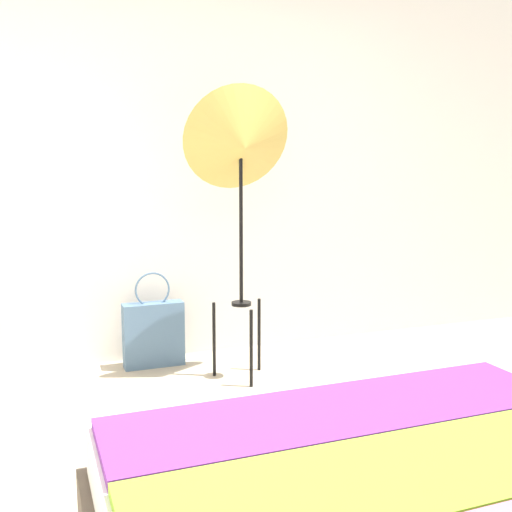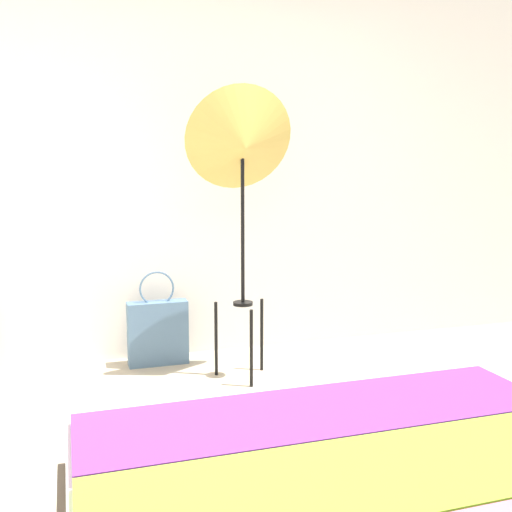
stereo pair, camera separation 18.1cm
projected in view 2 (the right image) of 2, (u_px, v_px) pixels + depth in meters
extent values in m
plane|color=tan|center=(299.00, 510.00, 2.23)|extent=(14.00, 14.00, 0.00)
cube|color=silver|center=(187.00, 163.00, 3.97)|extent=(8.00, 0.05, 2.60)
cube|color=#84B72D|center=(384.00, 477.00, 1.64)|extent=(1.63, 0.43, 0.04)
cube|color=#702D8E|center=(320.00, 414.00, 2.05)|extent=(1.63, 0.43, 0.04)
cylinder|color=black|center=(251.00, 348.00, 3.46)|extent=(0.02, 0.02, 0.46)
cylinder|color=black|center=(216.00, 339.00, 3.66)|extent=(0.02, 0.02, 0.46)
cylinder|color=black|center=(262.00, 335.00, 3.75)|extent=(0.02, 0.02, 0.46)
cylinder|color=black|center=(243.00, 303.00, 3.59)|extent=(0.12, 0.12, 0.02)
cylinder|color=black|center=(243.00, 225.00, 3.52)|extent=(0.02, 0.02, 0.95)
cone|color=#D1B251|center=(242.00, 143.00, 3.45)|extent=(0.65, 0.41, 0.66)
cube|color=slate|center=(158.00, 333.00, 3.87)|extent=(0.38, 0.11, 0.42)
torus|color=slate|center=(157.00, 289.00, 3.82)|extent=(0.22, 0.01, 0.22)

